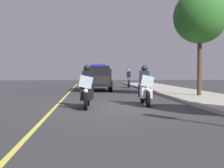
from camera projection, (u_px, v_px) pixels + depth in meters
name	position (u px, v px, depth m)	size (l,w,h in m)	color
ground_plane	(114.00, 107.00, 11.47)	(80.00, 80.00, 0.00)	#333335
curb_strip	(197.00, 105.00, 11.76)	(48.00, 0.24, 0.15)	#9E9B93
lane_stripe_center	(54.00, 108.00, 11.28)	(48.00, 0.12, 0.01)	#E0D14C
police_motorcycle_lead_left	(87.00, 90.00, 11.36)	(2.14, 0.59, 1.72)	black
police_motorcycle_lead_right	(145.00, 89.00, 12.26)	(2.14, 0.59, 1.72)	black
police_suv	(98.00, 77.00, 22.14)	(4.99, 2.27, 2.05)	black
cyclist_background	(129.00, 79.00, 25.82)	(1.76, 0.33, 1.69)	black
tree_mid_block	(200.00, 17.00, 16.16)	(3.00, 3.00, 5.97)	#42301E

